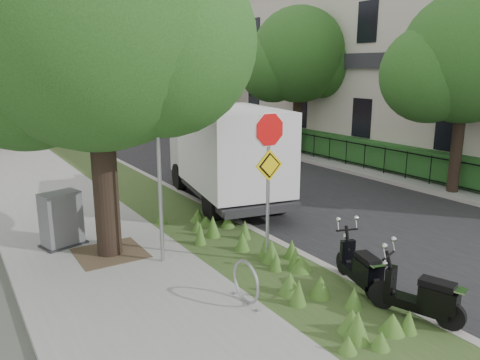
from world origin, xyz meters
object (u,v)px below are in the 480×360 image
(sign_assembly, at_px, (269,157))
(scooter_near, at_px, (426,301))
(box_truck, at_px, (227,151))
(scooter_far, at_px, (362,272))
(utility_cabinet, at_px, (61,220))

(sign_assembly, xyz_separation_m, scooter_near, (0.75, -3.22, -1.85))
(scooter_near, bearing_deg, box_truck, 83.03)
(sign_assembly, bearing_deg, scooter_far, -69.56)
(scooter_near, distance_m, utility_cabinet, 7.68)
(box_truck, bearing_deg, sign_assembly, -110.75)
(scooter_near, xyz_separation_m, box_truck, (0.94, 7.69, 1.15))
(sign_assembly, height_order, utility_cabinet, sign_assembly)
(scooter_far, bearing_deg, scooter_near, -88.23)
(scooter_far, relative_size, box_truck, 0.25)
(scooter_near, height_order, box_truck, box_truck)
(scooter_near, distance_m, scooter_far, 1.30)
(sign_assembly, distance_m, scooter_far, 2.76)
(scooter_near, relative_size, utility_cabinet, 1.21)
(scooter_near, bearing_deg, utility_cabinet, 122.24)
(scooter_near, relative_size, box_truck, 0.25)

